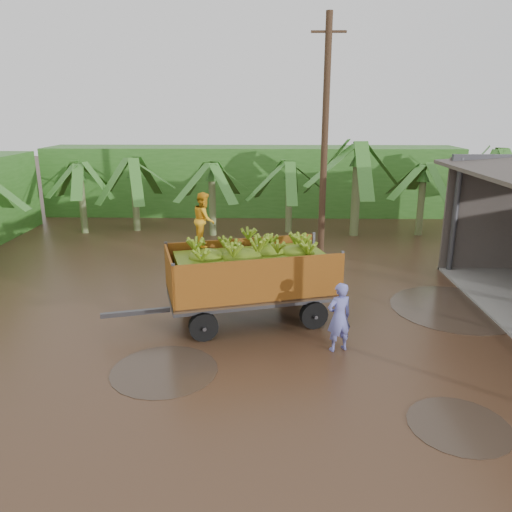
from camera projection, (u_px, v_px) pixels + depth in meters
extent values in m
plane|color=black|center=(315.00, 341.00, 12.43)|extent=(100.00, 100.00, 0.00)
cube|color=#2D661E|center=(252.00, 180.00, 27.30)|extent=(22.00, 3.00, 3.60)
cube|color=#47474C|center=(136.00, 313.00, 12.83)|extent=(1.72, 0.59, 0.12)
imported|color=gold|center=(204.00, 219.00, 13.17)|extent=(0.61, 0.75, 1.44)
imported|color=#676ABB|center=(339.00, 317.00, 11.77)|extent=(0.73, 0.61, 1.71)
cylinder|color=#47301E|center=(325.00, 144.00, 17.74)|extent=(0.24, 0.24, 8.70)
cube|color=#47301E|center=(329.00, 32.00, 16.69)|extent=(1.20, 0.08, 0.08)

